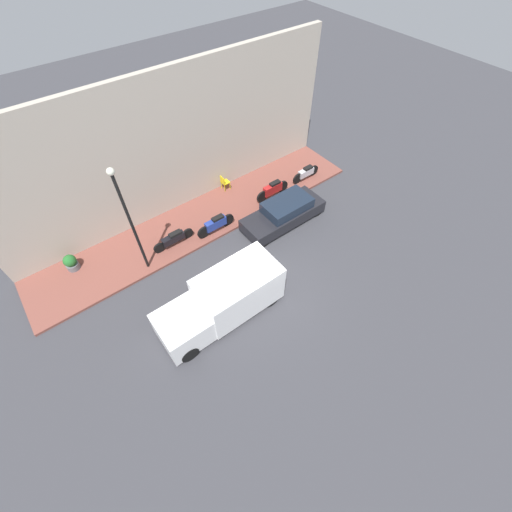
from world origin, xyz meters
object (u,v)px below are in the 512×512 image
(motorcycle_red, at_px, (273,189))
(potted_plant, at_px, (71,263))
(motorcycle_blue, at_px, (216,224))
(scooter_silver, at_px, (306,173))
(parked_car, at_px, (284,213))
(cafe_chair, at_px, (224,182))
(motorcycle_black, at_px, (174,239))
(streetlamp, at_px, (128,215))
(delivery_van, at_px, (222,300))

(motorcycle_red, bearing_deg, potted_plant, 80.86)
(motorcycle_blue, bearing_deg, motorcycle_red, -85.20)
(motorcycle_blue, relative_size, scooter_silver, 1.12)
(parked_car, height_order, motorcycle_red, parked_car)
(cafe_chair, bearing_deg, scooter_silver, -115.90)
(scooter_silver, bearing_deg, motorcycle_black, 89.28)
(scooter_silver, bearing_deg, motorcycle_blue, 93.27)
(motorcycle_black, height_order, scooter_silver, scooter_silver)
(parked_car, bearing_deg, motorcycle_blue, 65.57)
(parked_car, bearing_deg, scooter_silver, -60.40)
(motorcycle_red, xyz_separation_m, cafe_chair, (2.06, 1.72, 0.02))
(motorcycle_blue, bearing_deg, potted_plant, 72.93)
(motorcycle_black, relative_size, potted_plant, 2.57)
(motorcycle_black, xyz_separation_m, cafe_chair, (1.92, -4.17, 0.11))
(motorcycle_red, distance_m, potted_plant, 10.36)
(motorcycle_blue, relative_size, streetlamp, 0.38)
(motorcycle_red, height_order, motorcycle_black, motorcycle_red)
(scooter_silver, height_order, streetlamp, streetlamp)
(motorcycle_blue, height_order, cafe_chair, cafe_chair)
(motorcycle_black, bearing_deg, streetlamp, 104.51)
(streetlamp, distance_m, cafe_chair, 6.80)
(streetlamp, distance_m, potted_plant, 4.35)
(streetlamp, bearing_deg, potted_plant, 54.67)
(parked_car, distance_m, motorcycle_black, 5.54)
(motorcycle_black, height_order, cafe_chair, cafe_chair)
(delivery_van, distance_m, cafe_chair, 7.79)
(streetlamp, xyz_separation_m, cafe_chair, (2.34, -5.79, -2.69))
(scooter_silver, relative_size, potted_plant, 2.29)
(parked_car, distance_m, motorcycle_blue, 3.44)
(motorcycle_black, relative_size, cafe_chair, 2.36)
(motorcycle_blue, relative_size, potted_plant, 2.57)
(motorcycle_blue, distance_m, cafe_chair, 3.17)
(parked_car, height_order, motorcycle_blue, parked_car)
(potted_plant, bearing_deg, cafe_chair, -87.21)
(delivery_van, relative_size, scooter_silver, 2.79)
(potted_plant, distance_m, cafe_chair, 8.51)
(motorcycle_red, distance_m, motorcycle_black, 5.90)
(delivery_van, bearing_deg, parked_car, -64.34)
(parked_car, relative_size, potted_plant, 5.43)
(streetlamp, bearing_deg, cafe_chair, -68.01)
(delivery_van, distance_m, motorcycle_black, 4.53)
(motorcycle_blue, bearing_deg, scooter_silver, -86.73)
(delivery_van, distance_m, motorcycle_red, 7.52)
(motorcycle_red, bearing_deg, streetlamp, 92.11)
(delivery_van, distance_m, streetlamp, 4.88)
(streetlamp, height_order, potted_plant, streetlamp)
(motorcycle_black, distance_m, scooter_silver, 8.34)
(parked_car, bearing_deg, potted_plant, 70.43)
(motorcycle_red, bearing_deg, delivery_van, 125.43)
(motorcycle_black, bearing_deg, potted_plant, 70.82)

